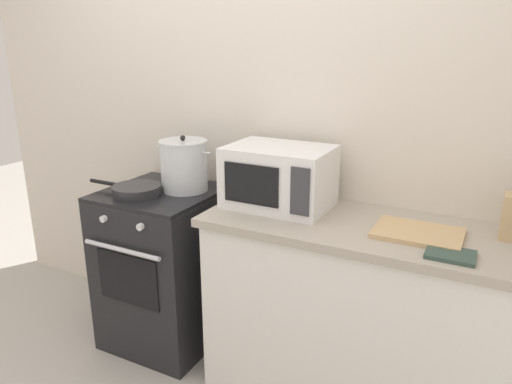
{
  "coord_description": "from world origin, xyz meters",
  "views": [
    {
      "loc": [
        1.27,
        -1.39,
        1.71
      ],
      "look_at": [
        0.25,
        0.6,
        1.0
      ],
      "focal_mm": 33.66,
      "sensor_mm": 36.0,
      "label": 1
    }
  ],
  "objects": [
    {
      "name": "frying_pan",
      "position": [
        -0.42,
        0.49,
        0.95
      ],
      "size": [
        0.46,
        0.26,
        0.05
      ],
      "color": "#28282B",
      "rests_on": "stove"
    },
    {
      "name": "back_wall",
      "position": [
        0.3,
        0.97,
        1.25
      ],
      "size": [
        4.4,
        0.1,
        2.5
      ],
      "primitive_type": "cube",
      "color": "silver",
      "rests_on": "ground_plane"
    },
    {
      "name": "microwave",
      "position": [
        0.33,
        0.68,
        1.07
      ],
      "size": [
        0.5,
        0.37,
        0.3
      ],
      "color": "white",
      "rests_on": "countertop_right"
    },
    {
      "name": "cutting_board",
      "position": [
        1.02,
        0.6,
        0.93
      ],
      "size": [
        0.36,
        0.26,
        0.02
      ],
      "primitive_type": "cube",
      "color": "tan",
      "rests_on": "countertop_right"
    },
    {
      "name": "stove",
      "position": [
        -0.35,
        0.6,
        0.46
      ],
      "size": [
        0.6,
        0.64,
        0.92
      ],
      "color": "black",
      "rests_on": "ground_plane"
    },
    {
      "name": "countertop_right",
      "position": [
        0.9,
        0.62,
        0.9
      ],
      "size": [
        1.7,
        0.6,
        0.04
      ],
      "primitive_type": "cube",
      "color": "#ADA393",
      "rests_on": "lower_cabinet_right"
    },
    {
      "name": "stock_pot",
      "position": [
        -0.24,
        0.68,
        1.06
      ],
      "size": [
        0.34,
        0.26,
        0.3
      ],
      "color": "silver",
      "rests_on": "stove"
    },
    {
      "name": "oven_mitt",
      "position": [
        1.17,
        0.44,
        0.93
      ],
      "size": [
        0.18,
        0.14,
        0.02
      ],
      "primitive_type": "cube",
      "color": "#384C42",
      "rests_on": "countertop_right"
    },
    {
      "name": "lower_cabinet_right",
      "position": [
        0.9,
        0.62,
        0.44
      ],
      "size": [
        1.64,
        0.56,
        0.88
      ],
      "primitive_type": "cube",
      "color": "white",
      "rests_on": "ground_plane"
    }
  ]
}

